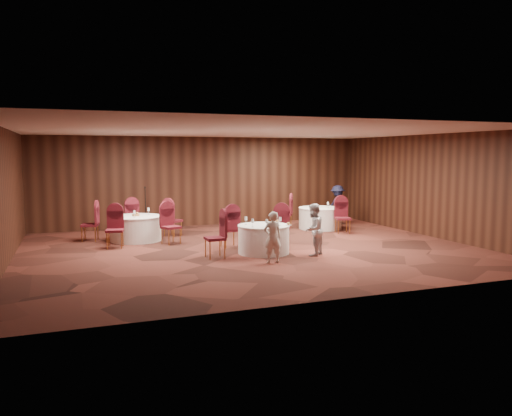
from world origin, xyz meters
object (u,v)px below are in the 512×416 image
object	(u,v)px
table_left	(136,228)
mic_stand	(146,221)
table_main	(264,239)
woman_a	(273,237)
man_c	(338,205)
table_right	(320,218)
woman_b	(313,230)

from	to	relation	value
table_left	mic_stand	size ratio (longest dim) A/B	1.00
table_left	table_main	bearing A→B (deg)	-47.14
woman_a	man_c	bearing A→B (deg)	-130.57
table_right	woman_a	size ratio (longest dim) A/B	1.21
table_main	table_left	xyz separation A→B (m)	(-2.89, 3.11, 0.00)
table_left	table_right	xyz separation A→B (m)	(6.30, 0.23, -0.00)
table_main	table_right	bearing A→B (deg)	44.46
table_main	woman_b	distance (m)	1.33
woman_b	table_right	bearing A→B (deg)	-160.75
woman_b	table_left	bearing A→B (deg)	-85.01
mic_stand	woman_b	bearing A→B (deg)	-54.32
table_left	man_c	distance (m)	7.43
mic_stand	man_c	bearing A→B (deg)	-1.34
table_right	woman_a	bearing A→B (deg)	-128.80
table_main	mic_stand	distance (m)	4.85
woman_a	woman_b	bearing A→B (deg)	-158.91
woman_a	woman_b	size ratio (longest dim) A/B	0.93
woman_a	woman_b	distance (m)	1.39
mic_stand	man_c	distance (m)	6.94
table_main	woman_b	size ratio (longest dim) A/B	1.02
table_left	man_c	size ratio (longest dim) A/B	1.07
table_left	woman_b	size ratio (longest dim) A/B	1.16
woman_a	table_main	bearing A→B (deg)	-99.72
man_c	table_main	bearing A→B (deg)	-64.75
woman_b	man_c	bearing A→B (deg)	-166.55
woman_a	man_c	world-z (taller)	man_c
table_right	table_left	bearing A→B (deg)	-177.89
mic_stand	table_left	bearing A→B (deg)	-112.12
mic_stand	woman_a	xyz separation A→B (m)	(2.22, -5.37, 0.17)
table_main	woman_a	xyz separation A→B (m)	(-0.24, -1.19, 0.24)
table_right	woman_b	world-z (taller)	woman_b
woman_a	man_c	distance (m)	7.03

